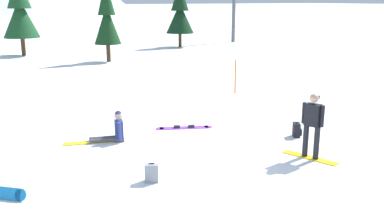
{
  "coord_description": "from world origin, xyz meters",
  "views": [
    {
      "loc": [
        -5.39,
        -9.21,
        4.18
      ],
      "look_at": [
        0.81,
        1.7,
        1.0
      ],
      "focal_mm": 39.99,
      "sensor_mm": 36.0,
      "label": 1
    }
  ],
  "objects_px": {
    "loose_snowboard_far_spare": "(184,127)",
    "snowboarder_foreground": "(312,124)",
    "pine_tree_slender": "(107,17)",
    "trail_marker_pole": "(235,77)",
    "pine_tree_tall": "(20,10)",
    "pine_tree_twin": "(180,12)",
    "backpack_grey": "(152,173)",
    "backpack_black": "(297,130)",
    "snowboarder_midground": "(113,131)"
  },
  "relations": [
    {
      "from": "snowboarder_foreground",
      "to": "pine_tree_slender",
      "type": "distance_m",
      "value": 20.86
    },
    {
      "from": "pine_tree_tall",
      "to": "loose_snowboard_far_spare",
      "type": "bearing_deg",
      "value": -86.16
    },
    {
      "from": "pine_tree_twin",
      "to": "pine_tree_slender",
      "type": "bearing_deg",
      "value": -145.87
    },
    {
      "from": "pine_tree_slender",
      "to": "pine_tree_twin",
      "type": "distance_m",
      "value": 10.65
    },
    {
      "from": "trail_marker_pole",
      "to": "pine_tree_twin",
      "type": "relative_size",
      "value": 0.27
    },
    {
      "from": "backpack_grey",
      "to": "backpack_black",
      "type": "relative_size",
      "value": 1.0
    },
    {
      "from": "loose_snowboard_far_spare",
      "to": "trail_marker_pole",
      "type": "relative_size",
      "value": 1.22
    },
    {
      "from": "loose_snowboard_far_spare",
      "to": "pine_tree_slender",
      "type": "bearing_deg",
      "value": 79.57
    },
    {
      "from": "snowboarder_foreground",
      "to": "trail_marker_pole",
      "type": "relative_size",
      "value": 1.17
    },
    {
      "from": "backpack_grey",
      "to": "pine_tree_tall",
      "type": "bearing_deg",
      "value": 87.41
    },
    {
      "from": "backpack_grey",
      "to": "pine_tree_twin",
      "type": "relative_size",
      "value": 0.08
    },
    {
      "from": "trail_marker_pole",
      "to": "pine_tree_twin",
      "type": "height_order",
      "value": "pine_tree_twin"
    },
    {
      "from": "snowboarder_midground",
      "to": "loose_snowboard_far_spare",
      "type": "relative_size",
      "value": 0.97
    },
    {
      "from": "pine_tree_twin",
      "to": "pine_tree_tall",
      "type": "relative_size",
      "value": 0.91
    },
    {
      "from": "loose_snowboard_far_spare",
      "to": "snowboarder_foreground",
      "type": "bearing_deg",
      "value": -68.52
    },
    {
      "from": "pine_tree_slender",
      "to": "snowboarder_midground",
      "type": "bearing_deg",
      "value": -108.48
    },
    {
      "from": "snowboarder_midground",
      "to": "pine_tree_slender",
      "type": "relative_size",
      "value": 0.32
    },
    {
      "from": "pine_tree_tall",
      "to": "pine_tree_slender",
      "type": "bearing_deg",
      "value": -54.73
    },
    {
      "from": "snowboarder_midground",
      "to": "backpack_black",
      "type": "bearing_deg",
      "value": -25.04
    },
    {
      "from": "trail_marker_pole",
      "to": "pine_tree_tall",
      "type": "distance_m",
      "value": 20.49
    },
    {
      "from": "backpack_black",
      "to": "pine_tree_tall",
      "type": "distance_m",
      "value": 26.12
    },
    {
      "from": "snowboarder_foreground",
      "to": "pine_tree_slender",
      "type": "xyz_separation_m",
      "value": [
        1.41,
        20.71,
        2.08
      ]
    },
    {
      "from": "snowboarder_midground",
      "to": "loose_snowboard_far_spare",
      "type": "xyz_separation_m",
      "value": [
        2.53,
        0.13,
        -0.3
      ]
    },
    {
      "from": "backpack_grey",
      "to": "snowboarder_midground",
      "type": "bearing_deg",
      "value": 86.25
    },
    {
      "from": "loose_snowboard_far_spare",
      "to": "pine_tree_slender",
      "type": "distance_m",
      "value": 17.09
    },
    {
      "from": "loose_snowboard_far_spare",
      "to": "trail_marker_pole",
      "type": "distance_m",
      "value": 6.03
    },
    {
      "from": "loose_snowboard_far_spare",
      "to": "pine_tree_twin",
      "type": "distance_m",
      "value": 25.64
    },
    {
      "from": "snowboarder_foreground",
      "to": "loose_snowboard_far_spare",
      "type": "xyz_separation_m",
      "value": [
        -1.64,
        4.16,
        -0.93
      ]
    },
    {
      "from": "snowboarder_midground",
      "to": "backpack_black",
      "type": "xyz_separation_m",
      "value": [
        5.18,
        -2.42,
        -0.11
      ]
    },
    {
      "from": "snowboarder_foreground",
      "to": "pine_tree_tall",
      "type": "relative_size",
      "value": 0.29
    },
    {
      "from": "snowboarder_midground",
      "to": "pine_tree_twin",
      "type": "xyz_separation_m",
      "value": [
        14.39,
        22.65,
        2.78
      ]
    },
    {
      "from": "loose_snowboard_far_spare",
      "to": "pine_tree_tall",
      "type": "height_order",
      "value": "pine_tree_tall"
    },
    {
      "from": "snowboarder_foreground",
      "to": "loose_snowboard_far_spare",
      "type": "distance_m",
      "value": 4.57
    },
    {
      "from": "snowboarder_midground",
      "to": "pine_tree_slender",
      "type": "bearing_deg",
      "value": 71.52
    },
    {
      "from": "loose_snowboard_far_spare",
      "to": "pine_tree_twin",
      "type": "xyz_separation_m",
      "value": [
        11.86,
        22.52,
        3.08
      ]
    },
    {
      "from": "loose_snowboard_far_spare",
      "to": "pine_tree_tall",
      "type": "xyz_separation_m",
      "value": [
        -1.55,
        23.04,
        3.39
      ]
    },
    {
      "from": "snowboarder_midground",
      "to": "trail_marker_pole",
      "type": "relative_size",
      "value": 1.18
    },
    {
      "from": "snowboarder_foreground",
      "to": "pine_tree_twin",
      "type": "height_order",
      "value": "pine_tree_twin"
    },
    {
      "from": "loose_snowboard_far_spare",
      "to": "trail_marker_pole",
      "type": "xyz_separation_m",
      "value": [
        4.7,
        3.71,
        0.74
      ]
    },
    {
      "from": "snowboarder_foreground",
      "to": "pine_tree_slender",
      "type": "bearing_deg",
      "value": 86.11
    },
    {
      "from": "pine_tree_tall",
      "to": "backpack_grey",
      "type": "bearing_deg",
      "value": -92.59
    },
    {
      "from": "pine_tree_tall",
      "to": "snowboarder_midground",
      "type": "bearing_deg",
      "value": -92.43
    },
    {
      "from": "snowboarder_midground",
      "to": "pine_tree_tall",
      "type": "relative_size",
      "value": 0.29
    },
    {
      "from": "pine_tree_slender",
      "to": "trail_marker_pole",
      "type": "bearing_deg",
      "value": -82.67
    },
    {
      "from": "loose_snowboard_far_spare",
      "to": "pine_tree_slender",
      "type": "relative_size",
      "value": 0.33
    },
    {
      "from": "snowboarder_foreground",
      "to": "pine_tree_twin",
      "type": "relative_size",
      "value": 0.32
    },
    {
      "from": "snowboarder_midground",
      "to": "backpack_grey",
      "type": "relative_size",
      "value": 3.84
    },
    {
      "from": "backpack_black",
      "to": "pine_tree_twin",
      "type": "xyz_separation_m",
      "value": [
        9.21,
        25.07,
        2.89
      ]
    },
    {
      "from": "snowboarder_midground",
      "to": "backpack_grey",
      "type": "height_order",
      "value": "snowboarder_midground"
    },
    {
      "from": "snowboarder_midground",
      "to": "trail_marker_pole",
      "type": "distance_m",
      "value": 8.19
    }
  ]
}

